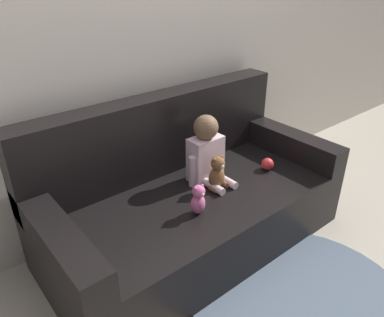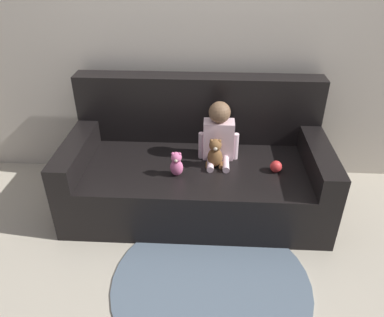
{
  "view_description": "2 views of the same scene",
  "coord_description": "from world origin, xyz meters",
  "px_view_note": "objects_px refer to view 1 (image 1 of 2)",
  "views": [
    {
      "loc": [
        -1.25,
        -1.49,
        1.66
      ],
      "look_at": [
        -0.03,
        -0.01,
        0.64
      ],
      "focal_mm": 35.0,
      "sensor_mm": 36.0,
      "label": 1
    },
    {
      "loc": [
        0.1,
        -2.33,
        1.85
      ],
      "look_at": [
        -0.02,
        -0.12,
        0.49
      ],
      "focal_mm": 35.0,
      "sensor_mm": 36.0,
      "label": 2
    }
  ],
  "objects_px": {
    "person_baby": "(206,152)",
    "toy_ball": "(267,164)",
    "couch": "(188,199)",
    "teddy_bear_brown": "(217,173)",
    "plush_toy_side": "(198,200)"
  },
  "relations": [
    {
      "from": "person_baby",
      "to": "teddy_bear_brown",
      "type": "relative_size",
      "value": 1.97
    },
    {
      "from": "toy_ball",
      "to": "plush_toy_side",
      "type": "bearing_deg",
      "value": -173.07
    },
    {
      "from": "couch",
      "to": "person_baby",
      "type": "bearing_deg",
      "value": 1.49
    },
    {
      "from": "plush_toy_side",
      "to": "toy_ball",
      "type": "relative_size",
      "value": 2.22
    },
    {
      "from": "couch",
      "to": "teddy_bear_brown",
      "type": "height_order",
      "value": "couch"
    },
    {
      "from": "person_baby",
      "to": "plush_toy_side",
      "type": "height_order",
      "value": "person_baby"
    },
    {
      "from": "plush_toy_side",
      "to": "toy_ball",
      "type": "height_order",
      "value": "plush_toy_side"
    },
    {
      "from": "person_baby",
      "to": "toy_ball",
      "type": "distance_m",
      "value": 0.47
    },
    {
      "from": "toy_ball",
      "to": "couch",
      "type": "bearing_deg",
      "value": 163.22
    },
    {
      "from": "toy_ball",
      "to": "person_baby",
      "type": "bearing_deg",
      "value": 156.73
    },
    {
      "from": "teddy_bear_brown",
      "to": "plush_toy_side",
      "type": "distance_m",
      "value": 0.29
    },
    {
      "from": "plush_toy_side",
      "to": "teddy_bear_brown",
      "type": "bearing_deg",
      "value": 26.09
    },
    {
      "from": "couch",
      "to": "toy_ball",
      "type": "height_order",
      "value": "couch"
    },
    {
      "from": "person_baby",
      "to": "teddy_bear_brown",
      "type": "height_order",
      "value": "person_baby"
    },
    {
      "from": "couch",
      "to": "toy_ball",
      "type": "distance_m",
      "value": 0.6
    }
  ]
}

